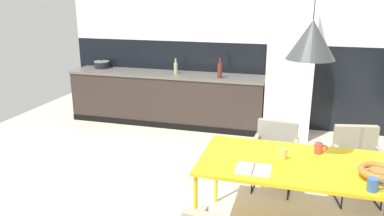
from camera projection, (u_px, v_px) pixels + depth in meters
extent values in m
cube|color=black|center=(255.00, 85.00, 6.38)|extent=(6.56, 0.12, 1.39)
cube|color=#312823|center=(166.00, 99.00, 6.51)|extent=(3.33, 0.60, 0.84)
cube|color=#5E5C55|center=(166.00, 74.00, 6.39)|extent=(3.36, 0.63, 0.04)
cube|color=black|center=(161.00, 125.00, 6.34)|extent=(3.33, 0.01, 0.10)
cube|color=silver|center=(290.00, 75.00, 5.83)|extent=(0.69, 0.60, 1.93)
cube|color=gold|center=(300.00, 164.00, 3.28)|extent=(1.74, 0.91, 0.03)
cylinder|color=gold|center=(216.00, 171.00, 3.98)|extent=(0.04, 0.04, 0.72)
cylinder|color=gold|center=(195.00, 213.00, 3.22)|extent=(0.04, 0.04, 0.72)
cube|color=gray|center=(274.00, 155.00, 4.25)|extent=(0.51, 0.49, 0.06)
cube|color=gray|center=(277.00, 134.00, 4.37)|extent=(0.46, 0.11, 0.32)
cube|color=gray|center=(295.00, 150.00, 4.15)|extent=(0.08, 0.42, 0.14)
cube|color=gray|center=(255.00, 145.00, 4.29)|extent=(0.08, 0.42, 0.14)
cylinder|color=black|center=(289.00, 184.00, 4.07)|extent=(0.02, 0.02, 0.38)
cylinder|color=black|center=(252.00, 178.00, 4.21)|extent=(0.02, 0.02, 0.38)
cylinder|color=black|center=(292.00, 169.00, 4.42)|extent=(0.02, 0.02, 0.38)
cylinder|color=black|center=(258.00, 164.00, 4.55)|extent=(0.02, 0.02, 0.38)
cylinder|color=black|center=(289.00, 191.00, 4.30)|extent=(0.05, 0.41, 0.02)
cylinder|color=black|center=(255.00, 185.00, 4.43)|extent=(0.05, 0.41, 0.02)
cube|color=gray|center=(359.00, 166.00, 4.01)|extent=(0.56, 0.55, 0.06)
cube|color=gray|center=(355.00, 141.00, 4.14)|extent=(0.46, 0.17, 0.35)
cube|color=gray|center=(382.00, 158.00, 3.96)|extent=(0.13, 0.42, 0.14)
cube|color=gray|center=(339.00, 157.00, 3.99)|extent=(0.13, 0.42, 0.14)
cylinder|color=black|center=(383.00, 194.00, 3.87)|extent=(0.02, 0.02, 0.37)
cylinder|color=black|center=(343.00, 192.00, 3.90)|extent=(0.02, 0.02, 0.37)
cylinder|color=black|center=(369.00, 177.00, 4.24)|extent=(0.02, 0.02, 0.37)
cylinder|color=black|center=(333.00, 176.00, 4.27)|extent=(0.02, 0.02, 0.37)
cylinder|color=black|center=(373.00, 200.00, 4.11)|extent=(0.10, 0.41, 0.02)
cylinder|color=black|center=(336.00, 198.00, 4.14)|extent=(0.10, 0.41, 0.02)
cylinder|color=#B2662D|center=(378.00, 175.00, 2.97)|extent=(0.14, 0.14, 0.08)
torus|color=#B9692B|center=(378.00, 171.00, 2.96)|extent=(0.31, 0.31, 0.06)
cube|color=white|center=(245.00, 168.00, 3.16)|extent=(0.14, 0.23, 0.01)
cube|color=white|center=(262.00, 170.00, 3.12)|extent=(0.14, 0.23, 0.01)
cube|color=#B73833|center=(253.00, 168.00, 3.13)|extent=(0.01, 0.24, 0.00)
cylinder|color=#B23D33|center=(318.00, 148.00, 3.46)|extent=(0.07, 0.07, 0.10)
torus|color=#B23D33|center=(324.00, 148.00, 3.44)|extent=(0.07, 0.01, 0.07)
cylinder|color=gold|center=(283.00, 154.00, 3.34)|extent=(0.07, 0.07, 0.10)
torus|color=gold|center=(289.00, 154.00, 3.33)|extent=(0.07, 0.01, 0.07)
cylinder|color=#335B93|center=(373.00, 185.00, 2.79)|extent=(0.08, 0.08, 0.10)
torus|color=#335B93|center=(380.00, 185.00, 2.77)|extent=(0.07, 0.01, 0.07)
cylinder|color=black|center=(102.00, 65.00, 6.81)|extent=(0.27, 0.27, 0.11)
cylinder|color=gray|center=(102.00, 61.00, 6.80)|extent=(0.27, 0.27, 0.01)
sphere|color=black|center=(102.00, 60.00, 6.79)|extent=(0.02, 0.02, 0.02)
cylinder|color=tan|center=(176.00, 68.00, 6.32)|extent=(0.06, 0.06, 0.18)
cylinder|color=tan|center=(176.00, 61.00, 6.29)|extent=(0.03, 0.03, 0.07)
cylinder|color=maroon|center=(220.00, 71.00, 5.97)|extent=(0.07, 0.07, 0.23)
cylinder|color=maroon|center=(220.00, 61.00, 5.93)|extent=(0.03, 0.03, 0.09)
cone|color=#2F3232|center=(312.00, 40.00, 2.95)|extent=(0.38, 0.38, 0.31)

